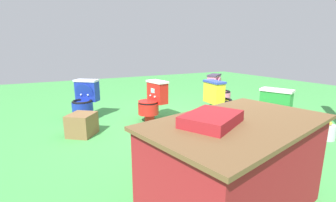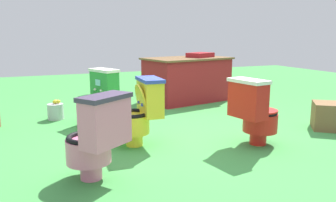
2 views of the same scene
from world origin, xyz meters
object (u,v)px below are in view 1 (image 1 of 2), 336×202
Objects in this scene: toilet_green at (277,111)px; toilet_blue at (85,99)px; toilet_red at (152,101)px; toilet_yellow at (218,99)px; vendor_table at (235,166)px; small_crate at (82,125)px; toilet_pink at (218,90)px; lemon_bucket at (327,132)px.

toilet_blue is at bearing -154.51° from toilet_green.
toilet_red is at bearing -160.35° from toilet_green.
toilet_blue and toilet_yellow have the same top height.
toilet_blue is at bearing -79.17° from vendor_table.
toilet_blue reaches higher than small_crate.
toilet_pink is at bearing -171.81° from small_crate.
small_crate is 1.41× the size of lemon_bucket.
small_crate is (0.19, 0.87, -0.21)m from toilet_blue.
toilet_red and toilet_blue have the same top height.
lemon_bucket is (-3.11, 1.86, -0.05)m from small_crate.
toilet_blue is at bearing -102.60° from small_crate.
small_crate reaches higher than lemon_bucket.
toilet_green reaches higher than lemon_bucket.
toilet_pink is 3.54m from vendor_table.
vendor_table is (2.18, 2.79, 0.02)m from toilet_pink.
toilet_pink reaches higher than lemon_bucket.
toilet_red and toilet_yellow have the same top height.
toilet_blue is at bearing -114.95° from toilet_yellow.
vendor_table is (1.55, 2.04, 0.02)m from toilet_yellow.
toilet_green is 0.45× the size of vendor_table.
toilet_green is at bearing -43.85° from lemon_bucket.
vendor_table is at bearing 12.33° from lemon_bucket.
toilet_yellow is 0.45× the size of vendor_table.
toilet_green is 1.86× the size of small_crate.
toilet_yellow is 2.57m from vendor_table.
toilet_pink and toilet_yellow have the same top height.
toilet_green and toilet_yellow have the same top height.
small_crate is at bearing -26.42° from toilet_pink.
toilet_pink is at bearing 143.81° from toilet_yellow.
toilet_red is 1.27m from toilet_blue.
toilet_yellow is (0.24, -1.06, 0.00)m from toilet_green.
toilet_pink is at bearing -90.92° from toilet_red.
toilet_red is at bearing -26.09° from toilet_pink.
toilet_blue is 0.45× the size of vendor_table.
toilet_yellow is at bearing 15.46° from toilet_pink.
vendor_table is at bearing 160.70° from toilet_red.
toilet_yellow is at bearing -64.36° from lemon_bucket.
toilet_blue is 4.00m from lemon_bucket.
lemon_bucket is at bearing 24.65° from toilet_green.
toilet_yellow is (-1.11, 0.49, 0.00)m from toilet_red.
small_crate is 3.62m from lemon_bucket.
toilet_red is 1.28m from small_crate.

